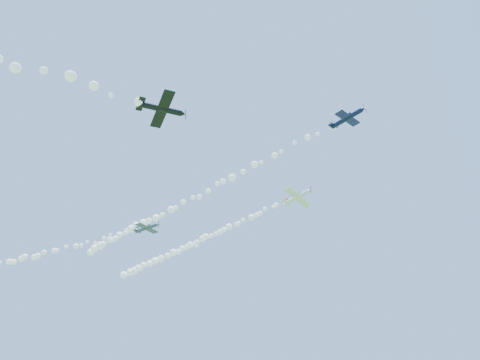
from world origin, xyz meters
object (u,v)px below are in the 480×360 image
at_px(plane_white, 297,197).
at_px(plane_black, 162,109).
at_px(plane_navy, 347,118).
at_px(plane_grey, 147,228).

distance_m(plane_white, plane_black, 49.58).
bearing_deg(plane_white, plane_navy, -34.11).
distance_m(plane_grey, plane_black, 45.21).
bearing_deg(plane_grey, plane_navy, -9.35).
bearing_deg(plane_black, plane_white, 36.00).
distance_m(plane_white, plane_grey, 35.04).
distance_m(plane_white, plane_navy, 26.94).
xyz_separation_m(plane_white, plane_black, (-1.48, -48.03, -12.21)).
distance_m(plane_navy, plane_black, 35.45).
height_order(plane_grey, plane_black, plane_grey).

